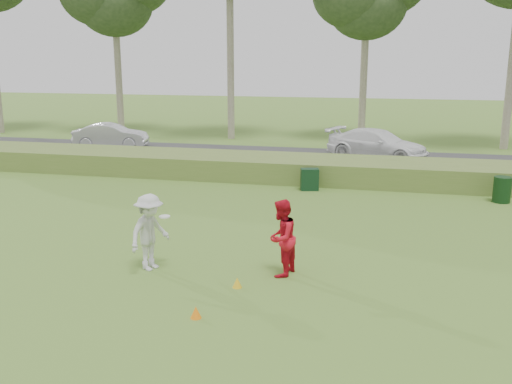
% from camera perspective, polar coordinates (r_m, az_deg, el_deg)
% --- Properties ---
extents(ground, '(120.00, 120.00, 0.00)m').
position_cam_1_polar(ground, '(13.08, -4.01, -9.58)').
color(ground, '#446E24').
rests_on(ground, ground).
extents(reed_strip, '(80.00, 3.00, 0.90)m').
position_cam_1_polar(reed_strip, '(24.21, 4.28, 2.36)').
color(reed_strip, '#526E2C').
rests_on(reed_strip, ground).
extents(park_road, '(80.00, 6.00, 0.06)m').
position_cam_1_polar(park_road, '(29.16, 5.78, 3.40)').
color(park_road, '#2D2D2D').
rests_on(park_road, ground).
extents(player_white, '(1.09, 1.39, 1.89)m').
position_cam_1_polar(player_white, '(14.08, -10.58, -3.97)').
color(player_white, silver).
rests_on(player_white, ground).
extents(player_red, '(0.89, 1.04, 1.85)m').
position_cam_1_polar(player_red, '(13.50, 2.54, -4.61)').
color(player_red, red).
rests_on(player_red, ground).
extents(cone_orange, '(0.22, 0.22, 0.25)m').
position_cam_1_polar(cone_orange, '(11.70, -6.04, -11.87)').
color(cone_orange, orange).
rests_on(cone_orange, ground).
extents(cone_yellow, '(0.22, 0.22, 0.24)m').
position_cam_1_polar(cone_yellow, '(13.05, -1.90, -9.03)').
color(cone_yellow, gold).
rests_on(cone_yellow, ground).
extents(utility_cabinet, '(0.76, 0.58, 0.85)m').
position_cam_1_polar(utility_cabinet, '(22.23, 5.38, 1.27)').
color(utility_cabinet, black).
rests_on(utility_cabinet, ground).
extents(trash_bin, '(0.78, 0.78, 0.92)m').
position_cam_1_polar(trash_bin, '(22.11, 23.39, 0.22)').
color(trash_bin, black).
rests_on(trash_bin, ground).
extents(car_mid, '(4.29, 2.26, 1.34)m').
position_cam_1_polar(car_mid, '(33.18, -14.32, 5.51)').
color(car_mid, silver).
rests_on(car_mid, park_road).
extents(car_right, '(5.49, 3.85, 1.48)m').
position_cam_1_polar(car_right, '(29.11, 12.05, 4.69)').
color(car_right, white).
rests_on(car_right, park_road).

